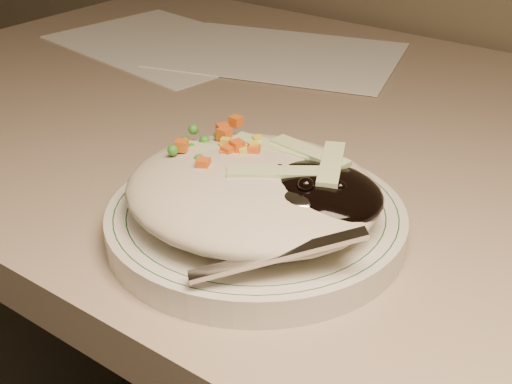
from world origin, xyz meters
The scene contains 5 objects.
desk centered at (0.00, 1.38, 0.54)m, with size 1.40×0.70×0.74m.
plate centered at (-0.07, 1.17, 0.75)m, with size 0.23×0.23×0.02m, color silver.
plate_rim centered at (-0.07, 1.17, 0.76)m, with size 0.21×0.21×0.00m.
meal centered at (-0.06, 1.17, 0.78)m, with size 0.21×0.19×0.05m.
papers centered at (-0.38, 1.51, 0.74)m, with size 0.49×0.32×0.00m.
Camera 1 is at (0.21, 0.81, 1.03)m, focal length 50.00 mm.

